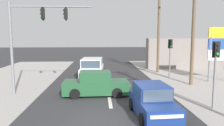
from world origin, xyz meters
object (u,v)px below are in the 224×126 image
traffic_signal_mast (31,31)px  pedestal_signal_far_median (170,52)px  utility_pole_midground_right (194,13)px  sedan_oncoming_mid (96,84)px  hatchback_crossing_left (153,102)px  pedestal_signal_right_kerb (215,64)px  shopping_plaza_sign (220,46)px  suv_oncoming_near (92,69)px  utility_pole_background_right (159,27)px

traffic_signal_mast → pedestal_signal_far_median: 12.18m
utility_pole_midground_right → sedan_oncoming_mid: utility_pole_midground_right is taller
utility_pole_midground_right → hatchback_crossing_left: (-4.71, -6.57, -4.87)m
utility_pole_midground_right → pedestal_signal_right_kerb: 6.67m
hatchback_crossing_left → shopping_plaza_sign: bearing=45.4°
shopping_plaza_sign → sedan_oncoming_mid: shopping_plaza_sign is taller
traffic_signal_mast → hatchback_crossing_left: traffic_signal_mast is taller
pedestal_signal_right_kerb → shopping_plaza_sign: shopping_plaza_sign is taller
sedan_oncoming_mid → suv_oncoming_near: bearing=94.2°
utility_pole_midground_right → shopping_plaza_sign: utility_pole_midground_right is taller
shopping_plaza_sign → hatchback_crossing_left: size_ratio=1.24×
shopping_plaza_sign → hatchback_crossing_left: (-7.56, -7.65, -2.28)m
traffic_signal_mast → sedan_oncoming_mid: (4.13, -0.46, -3.44)m
utility_pole_midground_right → hatchback_crossing_left: bearing=-125.6°
utility_pole_background_right → sedan_oncoming_mid: 11.60m
pedestal_signal_right_kerb → pedestal_signal_far_median: (0.53, 8.83, 0.00)m
shopping_plaza_sign → suv_oncoming_near: (-10.72, 1.76, -2.10)m
hatchback_crossing_left → traffic_signal_mast: bearing=147.1°
utility_pole_midground_right → suv_oncoming_near: (-7.87, 2.84, -4.69)m
utility_pole_background_right → pedestal_signal_far_median: size_ratio=2.58×
pedestal_signal_right_kerb → hatchback_crossing_left: size_ratio=0.96×
pedestal_signal_right_kerb → shopping_plaza_sign: bearing=59.0°
pedestal_signal_far_median → hatchback_crossing_left: bearing=-112.4°
suv_oncoming_near → hatchback_crossing_left: bearing=-71.4°
pedestal_signal_far_median → utility_pole_midground_right: bearing=-76.7°
traffic_signal_mast → shopping_plaza_sign: size_ratio=1.30×
suv_oncoming_near → sedan_oncoming_mid: bearing=-85.8°
utility_pole_background_right → suv_oncoming_near: 8.57m
utility_pole_midground_right → pedestal_signal_right_kerb: bearing=-102.4°
utility_pole_background_right → pedestal_signal_right_kerb: size_ratio=2.58×
utility_pole_background_right → pedestal_signal_right_kerb: 12.11m
suv_oncoming_near → utility_pole_midground_right: bearing=-19.8°
utility_pole_midground_right → utility_pole_background_right: (-1.02, 6.13, -0.74)m
utility_pole_background_right → hatchback_crossing_left: utility_pole_background_right is taller
shopping_plaza_sign → sedan_oncoming_mid: size_ratio=1.08×
sedan_oncoming_mid → pedestal_signal_far_median: bearing=40.0°
suv_oncoming_near → utility_pole_background_right: bearing=25.7°
pedestal_signal_right_kerb → sedan_oncoming_mid: bearing=153.1°
utility_pole_background_right → pedestal_signal_far_median: (0.29, -3.04, -2.42)m
suv_oncoming_near → hatchback_crossing_left: suv_oncoming_near is taller
sedan_oncoming_mid → hatchback_crossing_left: (2.76, -4.00, -0.00)m
utility_pole_midground_right → shopping_plaza_sign: size_ratio=2.32×
traffic_signal_mast → hatchback_crossing_left: 8.90m
utility_pole_background_right → hatchback_crossing_left: bearing=-106.2°
utility_pole_midground_right → utility_pole_background_right: utility_pole_midground_right is taller
shopping_plaza_sign → suv_oncoming_near: shopping_plaza_sign is taller
pedestal_signal_right_kerb → suv_oncoming_near: (-6.62, 8.57, -1.53)m
suv_oncoming_near → shopping_plaza_sign: bearing=-9.3°
utility_pole_midground_right → suv_oncoming_near: 9.59m
pedestal_signal_right_kerb → suv_oncoming_near: pedestal_signal_right_kerb is taller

